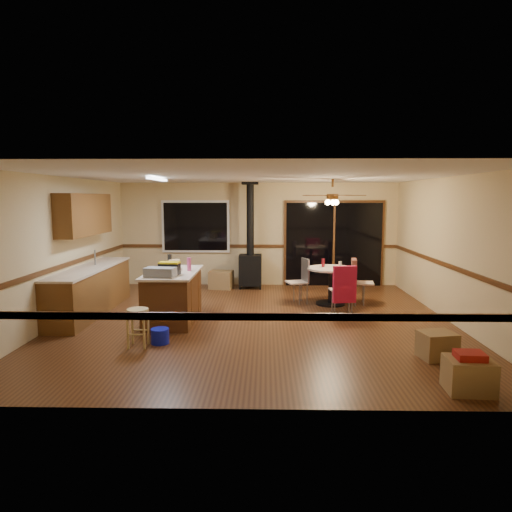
{
  "coord_description": "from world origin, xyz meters",
  "views": [
    {
      "loc": [
        0.18,
        -8.07,
        2.21
      ],
      "look_at": [
        0.0,
        0.3,
        1.15
      ],
      "focal_mm": 32.0,
      "sensor_mm": 36.0,
      "label": 1
    }
  ],
  "objects_px": {
    "toolbox_black": "(169,269)",
    "chair_right": "(355,276)",
    "chair_left": "(301,276)",
    "box_under_window": "(221,280)",
    "toolbox_grey": "(160,272)",
    "kitchen_island": "(173,296)",
    "blue_bucket": "(160,336)",
    "wood_stove": "(250,259)",
    "box_corner_a": "(469,375)",
    "dining_table": "(331,279)",
    "box_corner_b": "(437,345)",
    "chair_near": "(344,284)",
    "bar_stool": "(138,328)"
  },
  "relations": [
    {
      "from": "toolbox_black",
      "to": "chair_right",
      "type": "height_order",
      "value": "toolbox_black"
    },
    {
      "from": "chair_left",
      "to": "box_under_window",
      "type": "distance_m",
      "value": 2.42
    },
    {
      "from": "chair_right",
      "to": "toolbox_grey",
      "type": "bearing_deg",
      "value": -151.95
    },
    {
      "from": "kitchen_island",
      "to": "blue_bucket",
      "type": "bearing_deg",
      "value": -87.34
    },
    {
      "from": "wood_stove",
      "to": "box_corner_a",
      "type": "relative_size",
      "value": 4.94
    },
    {
      "from": "box_under_window",
      "to": "chair_right",
      "type": "bearing_deg",
      "value": -27.77
    },
    {
      "from": "chair_left",
      "to": "chair_right",
      "type": "xyz_separation_m",
      "value": [
        1.12,
        -0.05,
        0.01
      ]
    },
    {
      "from": "toolbox_black",
      "to": "chair_right",
      "type": "bearing_deg",
      "value": 25.83
    },
    {
      "from": "blue_bucket",
      "to": "dining_table",
      "type": "relative_size",
      "value": 0.28
    },
    {
      "from": "wood_stove",
      "to": "blue_bucket",
      "type": "height_order",
      "value": "wood_stove"
    },
    {
      "from": "toolbox_grey",
      "to": "box_corner_b",
      "type": "relative_size",
      "value": 1.1
    },
    {
      "from": "toolbox_black",
      "to": "chair_near",
      "type": "height_order",
      "value": "toolbox_black"
    },
    {
      "from": "bar_stool",
      "to": "chair_near",
      "type": "bearing_deg",
      "value": 29.63
    },
    {
      "from": "wood_stove",
      "to": "box_corner_b",
      "type": "relative_size",
      "value": 5.49
    },
    {
      "from": "bar_stool",
      "to": "box_corner_b",
      "type": "relative_size",
      "value": 1.26
    },
    {
      "from": "chair_left",
      "to": "chair_near",
      "type": "xyz_separation_m",
      "value": [
        0.73,
        -1.01,
        0.01
      ]
    },
    {
      "from": "chair_near",
      "to": "bar_stool",
      "type": "bearing_deg",
      "value": -150.37
    },
    {
      "from": "kitchen_island",
      "to": "bar_stool",
      "type": "bearing_deg",
      "value": -98.69
    },
    {
      "from": "wood_stove",
      "to": "box_corner_b",
      "type": "height_order",
      "value": "wood_stove"
    },
    {
      "from": "chair_right",
      "to": "chair_left",
      "type": "bearing_deg",
      "value": 177.24
    },
    {
      "from": "kitchen_island",
      "to": "chair_left",
      "type": "bearing_deg",
      "value": 30.82
    },
    {
      "from": "box_under_window",
      "to": "dining_table",
      "type": "bearing_deg",
      "value": -33.78
    },
    {
      "from": "toolbox_black",
      "to": "box_corner_b",
      "type": "bearing_deg",
      "value": -21.36
    },
    {
      "from": "kitchen_island",
      "to": "wood_stove",
      "type": "bearing_deg",
      "value": 66.91
    },
    {
      "from": "kitchen_island",
      "to": "bar_stool",
      "type": "height_order",
      "value": "kitchen_island"
    },
    {
      "from": "chair_left",
      "to": "box_corner_a",
      "type": "xyz_separation_m",
      "value": [
        1.58,
        -4.46,
        -0.4
      ]
    },
    {
      "from": "box_corner_a",
      "to": "wood_stove",
      "type": "bearing_deg",
      "value": 114.17
    },
    {
      "from": "chair_near",
      "to": "blue_bucket",
      "type": "bearing_deg",
      "value": -150.25
    },
    {
      "from": "kitchen_island",
      "to": "wood_stove",
      "type": "xyz_separation_m",
      "value": [
        1.3,
        3.05,
        0.28
      ]
    },
    {
      "from": "dining_table",
      "to": "box_under_window",
      "type": "relative_size",
      "value": 1.79
    },
    {
      "from": "toolbox_black",
      "to": "chair_left",
      "type": "height_order",
      "value": "toolbox_black"
    },
    {
      "from": "kitchen_island",
      "to": "chair_near",
      "type": "relative_size",
      "value": 2.4
    },
    {
      "from": "box_under_window",
      "to": "box_corner_b",
      "type": "distance_m",
      "value": 5.98
    },
    {
      "from": "kitchen_island",
      "to": "toolbox_black",
      "type": "distance_m",
      "value": 0.63
    },
    {
      "from": "toolbox_grey",
      "to": "box_corner_b",
      "type": "xyz_separation_m",
      "value": [
        4.16,
        -1.35,
        -0.79
      ]
    },
    {
      "from": "wood_stove",
      "to": "blue_bucket",
      "type": "xyz_separation_m",
      "value": [
        -1.24,
        -4.38,
        -0.61
      ]
    },
    {
      "from": "dining_table",
      "to": "chair_left",
      "type": "bearing_deg",
      "value": 167.72
    },
    {
      "from": "toolbox_black",
      "to": "bar_stool",
      "type": "xyz_separation_m",
      "value": [
        -0.24,
        -1.17,
        -0.71
      ]
    },
    {
      "from": "blue_bucket",
      "to": "wood_stove",
      "type": "bearing_deg",
      "value": 74.22
    },
    {
      "from": "toolbox_grey",
      "to": "chair_right",
      "type": "height_order",
      "value": "toolbox_grey"
    },
    {
      "from": "blue_bucket",
      "to": "chair_right",
      "type": "bearing_deg",
      "value": 38.01
    },
    {
      "from": "blue_bucket",
      "to": "bar_stool",
      "type": "bearing_deg",
      "value": -151.67
    },
    {
      "from": "wood_stove",
      "to": "chair_left",
      "type": "height_order",
      "value": "wood_stove"
    },
    {
      "from": "toolbox_black",
      "to": "blue_bucket",
      "type": "relative_size",
      "value": 1.26
    },
    {
      "from": "chair_near",
      "to": "box_corner_b",
      "type": "distance_m",
      "value": 2.54
    },
    {
      "from": "kitchen_island",
      "to": "bar_stool",
      "type": "relative_size",
      "value": 2.9
    },
    {
      "from": "chair_near",
      "to": "box_corner_a",
      "type": "distance_m",
      "value": 3.57
    },
    {
      "from": "box_corner_b",
      "to": "toolbox_black",
      "type": "bearing_deg",
      "value": 158.64
    },
    {
      "from": "kitchen_island",
      "to": "box_under_window",
      "type": "height_order",
      "value": "kitchen_island"
    },
    {
      "from": "wood_stove",
      "to": "toolbox_grey",
      "type": "relative_size",
      "value": 5.0
    }
  ]
}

